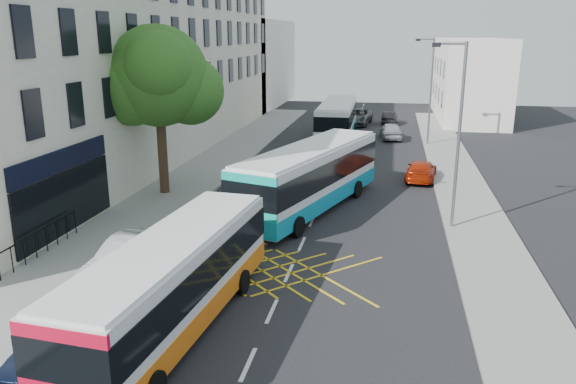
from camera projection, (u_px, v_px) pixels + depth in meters
The scene contains 19 objects.
ground at pixel (248, 364), 14.85m from camera, with size 120.00×120.00×0.00m, color black.
pavement_left at pixel (165, 193), 30.51m from camera, with size 5.00×70.00×0.15m, color gray.
pavement_right at pixel (471, 209), 27.72m from camera, with size 3.00×70.00×0.15m, color gray.
terrace_main at pixel (138, 59), 38.64m from camera, with size 8.30×45.00×13.50m.
terrace_far at pixel (248, 63), 67.99m from camera, with size 8.00×20.00×10.00m, color silver.
building_right at pixel (469, 79), 57.27m from camera, with size 6.00×18.00×8.00m, color silver.
street_tree at pixel (157, 77), 28.79m from camera, with size 6.30×5.70×8.80m.
lamp_near at pixel (457, 127), 23.87m from camera, with size 1.45×0.15×8.00m.
lamp_far at pixel (430, 86), 42.80m from camera, with size 1.45×0.15×8.00m.
railings at pixel (35, 244), 21.36m from camera, with size 0.08×5.60×1.14m, color black, non-canonical shape.
bus_near at pixel (173, 282), 16.30m from camera, with size 3.22×10.21×2.82m.
bus_mid at pixel (310, 177), 27.50m from camera, with size 5.97×11.59×3.19m.
bus_far at pixel (337, 120), 46.06m from camera, with size 2.93×11.19×3.14m.
parked_car_blue at pixel (60, 336), 14.79m from camera, with size 1.75×4.36×1.48m, color #0D1734.
parked_car_silver at pixel (129, 257), 20.09m from camera, with size 1.52×4.36×1.44m, color #A1A4A8.
red_hatchback at pixel (421, 170), 33.45m from camera, with size 1.64×4.04×1.17m, color #B42607.
distant_car_grey at pixel (356, 117), 53.91m from camera, with size 2.51×5.44×1.51m, color #414449.
distant_car_silver at pixel (391, 131), 46.53m from camera, with size 1.62×4.03×1.37m, color #9C9EA4.
distant_car_dark at pixel (390, 118), 54.44m from camera, with size 1.24×3.56×1.17m, color black.
Camera 1 is at (3.41, -12.64, 8.44)m, focal length 35.00 mm.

